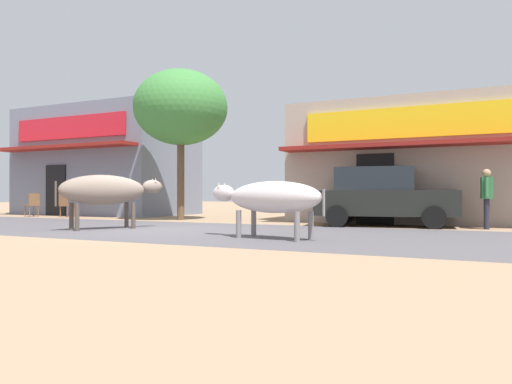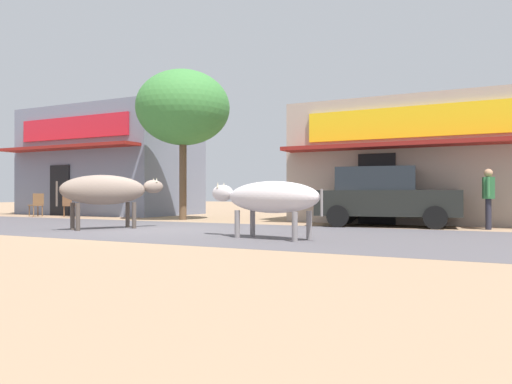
{
  "view_description": "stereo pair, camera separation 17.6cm",
  "coord_description": "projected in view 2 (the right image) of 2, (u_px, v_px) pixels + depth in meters",
  "views": [
    {
      "loc": [
        7.58,
        -10.08,
        0.9
      ],
      "look_at": [
        2.34,
        0.79,
        0.95
      ],
      "focal_mm": 34.37,
      "sensor_mm": 36.0,
      "label": 1
    },
    {
      "loc": [
        7.73,
        -10.0,
        0.9
      ],
      "look_at": [
        2.34,
        0.79,
        0.95
      ],
      "focal_mm": 34.37,
      "sensor_mm": 36.0,
      "label": 2
    }
  ],
  "objects": [
    {
      "name": "ground",
      "position": [
        160.0,
        229.0,
        12.4
      ],
      "size": [
        80.0,
        80.0,
        0.0
      ],
      "primitive_type": "plane",
      "color": "#9A7B5D"
    },
    {
      "name": "asphalt_road",
      "position": [
        160.0,
        229.0,
        12.4
      ],
      "size": [
        72.0,
        5.86,
        0.0
      ],
      "primitive_type": "cube",
      "color": "#524E53",
      "rests_on": "ground"
    },
    {
      "name": "parked_hatchback_car",
      "position": [
        384.0,
        196.0,
        13.65
      ],
      "size": [
        4.0,
        2.29,
        1.64
      ],
      "color": "black",
      "rests_on": "ground"
    },
    {
      "name": "pedestrian_by_shop",
      "position": [
        488.0,
        194.0,
        12.41
      ],
      "size": [
        0.31,
        0.61,
        1.54
      ],
      "color": "#262633",
      "rests_on": "ground"
    },
    {
      "name": "storefront_right_club",
      "position": [
        428.0,
        163.0,
        15.93
      ],
      "size": [
        8.18,
        5.2,
        3.81
      ],
      "color": "#A89789",
      "rests_on": "ground"
    },
    {
      "name": "cow_near_brown",
      "position": [
        106.0,
        190.0,
        12.54
      ],
      "size": [
        1.69,
        2.64,
        1.38
      ],
      "color": "gray",
      "rests_on": "ground"
    },
    {
      "name": "cafe_chair_by_doorway",
      "position": [
        37.0,
        204.0,
        19.5
      ],
      "size": [
        0.52,
        0.52,
        0.92
      ],
      "color": "brown",
      "rests_on": "ground"
    },
    {
      "name": "cafe_chair_near_tree",
      "position": [
        69.0,
        204.0,
        18.95
      ],
      "size": [
        0.46,
        0.46,
        0.92
      ],
      "color": "brown",
      "rests_on": "ground"
    },
    {
      "name": "cow_far_dark",
      "position": [
        270.0,
        198.0,
        9.85
      ],
      "size": [
        2.75,
        1.14,
        1.16
      ],
      "color": "silver",
      "rests_on": "ground"
    },
    {
      "name": "storefront_left_cafe",
      "position": [
        111.0,
        162.0,
        21.99
      ],
      "size": [
        7.29,
        5.2,
        4.63
      ],
      "color": "slate",
      "rests_on": "ground"
    },
    {
      "name": "roadside_tree",
      "position": [
        183.0,
        108.0,
        17.02
      ],
      "size": [
        3.25,
        3.25,
        5.2
      ],
      "color": "brown",
      "rests_on": "ground"
    }
  ]
}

